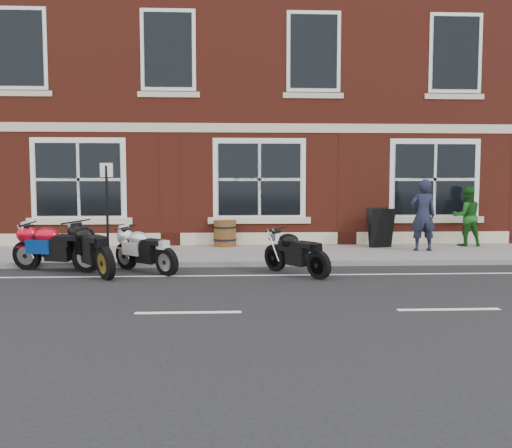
{
  "coord_description": "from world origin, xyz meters",
  "views": [
    {
      "loc": [
        0.59,
        -11.48,
        2.04
      ],
      "look_at": [
        1.26,
        1.6,
        0.96
      ],
      "focal_mm": 40.0,
      "sensor_mm": 36.0,
      "label": 1
    }
  ],
  "objects_px": {
    "moto_sport_black": "(92,247)",
    "moto_sport_silver": "(145,249)",
    "pedestrian_left": "(423,215)",
    "parking_sign": "(107,205)",
    "barrel_planter": "(225,233)",
    "moto_sport_red": "(56,246)",
    "pedestrian_right": "(467,216)",
    "moto_naked_black": "(296,251)",
    "a_board_sign": "(380,228)"
  },
  "relations": [
    {
      "from": "moto_sport_red",
      "to": "a_board_sign",
      "type": "xyz_separation_m",
      "value": [
        7.92,
        2.84,
        0.11
      ]
    },
    {
      "from": "moto_sport_red",
      "to": "moto_sport_black",
      "type": "height_order",
      "value": "moto_sport_black"
    },
    {
      "from": "moto_sport_silver",
      "to": "pedestrian_left",
      "type": "xyz_separation_m",
      "value": [
        6.84,
        2.33,
        0.55
      ]
    },
    {
      "from": "pedestrian_left",
      "to": "parking_sign",
      "type": "relative_size",
      "value": 0.83
    },
    {
      "from": "barrel_planter",
      "to": "parking_sign",
      "type": "bearing_deg",
      "value": -133.93
    },
    {
      "from": "moto_naked_black",
      "to": "a_board_sign",
      "type": "distance_m",
      "value": 4.51
    },
    {
      "from": "moto_sport_black",
      "to": "pedestrian_left",
      "type": "distance_m",
      "value": 8.33
    },
    {
      "from": "moto_sport_red",
      "to": "pedestrian_left",
      "type": "xyz_separation_m",
      "value": [
        8.81,
        2.06,
        0.5
      ]
    },
    {
      "from": "moto_sport_silver",
      "to": "pedestrian_left",
      "type": "bearing_deg",
      "value": -28.01
    },
    {
      "from": "moto_sport_red",
      "to": "moto_sport_silver",
      "type": "bearing_deg",
      "value": -80.78
    },
    {
      "from": "moto_naked_black",
      "to": "parking_sign",
      "type": "bearing_deg",
      "value": 126.78
    },
    {
      "from": "moto_sport_silver",
      "to": "moto_naked_black",
      "type": "relative_size",
      "value": 0.93
    },
    {
      "from": "moto_sport_black",
      "to": "pedestrian_left",
      "type": "bearing_deg",
      "value": -16.15
    },
    {
      "from": "moto_sport_black",
      "to": "moto_naked_black",
      "type": "bearing_deg",
      "value": -37.51
    },
    {
      "from": "moto_sport_red",
      "to": "pedestrian_left",
      "type": "distance_m",
      "value": 9.06
    },
    {
      "from": "moto_sport_red",
      "to": "moto_naked_black",
      "type": "height_order",
      "value": "moto_sport_red"
    },
    {
      "from": "moto_naked_black",
      "to": "pedestrian_left",
      "type": "height_order",
      "value": "pedestrian_left"
    },
    {
      "from": "moto_sport_black",
      "to": "pedestrian_right",
      "type": "height_order",
      "value": "pedestrian_right"
    },
    {
      "from": "parking_sign",
      "to": "a_board_sign",
      "type": "bearing_deg",
      "value": 36.91
    },
    {
      "from": "moto_sport_silver",
      "to": "a_board_sign",
      "type": "bearing_deg",
      "value": -19.22
    },
    {
      "from": "moto_sport_silver",
      "to": "pedestrian_left",
      "type": "relative_size",
      "value": 0.81
    },
    {
      "from": "pedestrian_left",
      "to": "a_board_sign",
      "type": "xyz_separation_m",
      "value": [
        -0.9,
        0.78,
        -0.39
      ]
    },
    {
      "from": "moto_sport_black",
      "to": "moto_sport_silver",
      "type": "xyz_separation_m",
      "value": [
        1.09,
        0.17,
        -0.07
      ]
    },
    {
      "from": "moto_sport_red",
      "to": "parking_sign",
      "type": "relative_size",
      "value": 0.93
    },
    {
      "from": "parking_sign",
      "to": "moto_sport_silver",
      "type": "bearing_deg",
      "value": -21.8
    },
    {
      "from": "moto_sport_black",
      "to": "barrel_planter",
      "type": "relative_size",
      "value": 2.68
    },
    {
      "from": "parking_sign",
      "to": "pedestrian_left",
      "type": "bearing_deg",
      "value": 29.54
    },
    {
      "from": "moto_sport_red",
      "to": "pedestrian_right",
      "type": "bearing_deg",
      "value": -56.74
    },
    {
      "from": "moto_sport_black",
      "to": "moto_naked_black",
      "type": "xyz_separation_m",
      "value": [
        4.27,
        -0.29,
        -0.08
      ]
    },
    {
      "from": "pedestrian_left",
      "to": "moto_sport_black",
      "type": "bearing_deg",
      "value": 17.33
    },
    {
      "from": "moto_sport_silver",
      "to": "parking_sign",
      "type": "distance_m",
      "value": 1.55
    },
    {
      "from": "moto_sport_red",
      "to": "pedestrian_left",
      "type": "bearing_deg",
      "value": -59.8
    },
    {
      "from": "moto_sport_black",
      "to": "pedestrian_left",
      "type": "height_order",
      "value": "pedestrian_left"
    },
    {
      "from": "moto_naked_black",
      "to": "a_board_sign",
      "type": "xyz_separation_m",
      "value": [
        2.76,
        3.57,
        0.17
      ]
    },
    {
      "from": "moto_sport_black",
      "to": "moto_naked_black",
      "type": "relative_size",
      "value": 1.2
    },
    {
      "from": "moto_sport_black",
      "to": "a_board_sign",
      "type": "distance_m",
      "value": 7.76
    },
    {
      "from": "pedestrian_left",
      "to": "pedestrian_right",
      "type": "xyz_separation_m",
      "value": [
        1.58,
        0.96,
        -0.1
      ]
    },
    {
      "from": "barrel_planter",
      "to": "pedestrian_right",
      "type": "bearing_deg",
      "value": -2.34
    },
    {
      "from": "pedestrian_right",
      "to": "barrel_planter",
      "type": "xyz_separation_m",
      "value": [
        -6.73,
        0.27,
        -0.47
      ]
    },
    {
      "from": "pedestrian_right",
      "to": "barrel_planter",
      "type": "bearing_deg",
      "value": 0.09
    },
    {
      "from": "moto_sport_black",
      "to": "moto_sport_silver",
      "type": "relative_size",
      "value": 1.28
    },
    {
      "from": "barrel_planter",
      "to": "moto_sport_red",
      "type": "bearing_deg",
      "value": -138.0
    },
    {
      "from": "pedestrian_right",
      "to": "parking_sign",
      "type": "relative_size",
      "value": 0.74
    },
    {
      "from": "moto_sport_silver",
      "to": "pedestrian_right",
      "type": "height_order",
      "value": "pedestrian_right"
    },
    {
      "from": "moto_sport_silver",
      "to": "pedestrian_right",
      "type": "distance_m",
      "value": 9.05
    },
    {
      "from": "moto_naked_black",
      "to": "parking_sign",
      "type": "distance_m",
      "value": 4.43
    },
    {
      "from": "pedestrian_left",
      "to": "moto_sport_silver",
      "type": "bearing_deg",
      "value": 18.62
    },
    {
      "from": "pedestrian_right",
      "to": "a_board_sign",
      "type": "distance_m",
      "value": 2.5
    },
    {
      "from": "moto_sport_silver",
      "to": "barrel_planter",
      "type": "distance_m",
      "value": 3.95
    },
    {
      "from": "moto_sport_black",
      "to": "pedestrian_left",
      "type": "relative_size",
      "value": 1.04
    }
  ]
}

